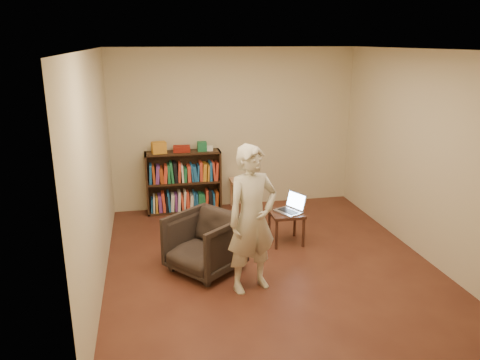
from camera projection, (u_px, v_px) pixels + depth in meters
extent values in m
plane|color=#472017|center=(269.00, 262.00, 5.92)|extent=(4.50, 4.50, 0.00)
plane|color=white|center=(273.00, 49.00, 5.17)|extent=(4.50, 4.50, 0.00)
plane|color=beige|center=(234.00, 129.00, 7.66)|extent=(4.00, 0.00, 4.00)
plane|color=beige|center=(96.00, 172.00, 5.16)|extent=(0.00, 4.50, 4.50)
plane|color=beige|center=(423.00, 155.00, 5.93)|extent=(0.00, 4.50, 4.50)
cube|color=black|center=(147.00, 184.00, 7.45)|extent=(0.03, 0.30, 1.00)
cube|color=black|center=(219.00, 180.00, 7.67)|extent=(0.03, 0.30, 1.00)
cube|color=black|center=(183.00, 179.00, 7.69)|extent=(1.20, 0.02, 1.00)
cube|color=black|center=(185.00, 210.00, 7.70)|extent=(1.20, 0.30, 0.03)
cube|color=black|center=(184.00, 182.00, 7.56)|extent=(1.14, 0.30, 0.03)
cube|color=black|center=(183.00, 153.00, 7.42)|extent=(1.20, 0.30, 0.03)
cube|color=orange|center=(159.00, 148.00, 7.29)|extent=(0.24, 0.19, 0.18)
cube|color=maroon|center=(182.00, 149.00, 7.42)|extent=(0.28, 0.21, 0.09)
cube|color=#1C693C|center=(202.00, 146.00, 7.46)|extent=(0.15, 0.15, 0.14)
cube|color=white|center=(210.00, 148.00, 7.48)|extent=(0.11, 0.11, 0.08)
cube|color=tan|center=(241.00, 181.00, 7.70)|extent=(0.34, 0.34, 0.04)
cylinder|color=tan|center=(234.00, 198.00, 7.62)|extent=(0.03, 0.03, 0.46)
cylinder|color=tan|center=(251.00, 197.00, 7.67)|extent=(0.03, 0.03, 0.46)
cylinder|color=tan|center=(231.00, 193.00, 7.87)|extent=(0.03, 0.03, 0.46)
cylinder|color=tan|center=(247.00, 192.00, 7.92)|extent=(0.03, 0.03, 0.46)
imported|color=#2E251F|center=(205.00, 243.00, 5.62)|extent=(1.08, 1.08, 0.71)
cube|color=black|center=(286.00, 214.00, 6.38)|extent=(0.43, 0.43, 0.04)
cylinder|color=black|center=(277.00, 235.00, 6.24)|extent=(0.04, 0.04, 0.41)
cylinder|color=black|center=(303.00, 233.00, 6.31)|extent=(0.04, 0.04, 0.41)
cylinder|color=black|center=(269.00, 225.00, 6.59)|extent=(0.04, 0.04, 0.41)
cylinder|color=black|center=(295.00, 223.00, 6.66)|extent=(0.04, 0.04, 0.41)
cube|color=#B7B7BC|center=(288.00, 212.00, 6.38)|extent=(0.37, 0.42, 0.02)
cube|color=black|center=(288.00, 211.00, 6.37)|extent=(0.25, 0.32, 0.00)
cube|color=#B7B7BC|center=(296.00, 201.00, 6.43)|extent=(0.21, 0.34, 0.24)
cube|color=#B6D8FF|center=(296.00, 201.00, 6.43)|extent=(0.18, 0.30, 0.20)
imported|color=beige|center=(252.00, 219.00, 5.08)|extent=(0.70, 0.56, 1.66)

